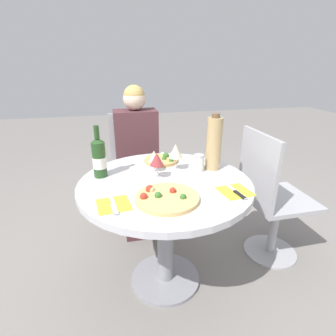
# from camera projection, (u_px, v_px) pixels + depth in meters

# --- Properties ---
(ground_plane) EXTENTS (12.00, 12.00, 0.00)m
(ground_plane) POSITION_uv_depth(u_px,v_px,m) (165.00, 279.00, 1.73)
(ground_plane) COLOR gray
(ground_plane) RESTS_ON ground
(dining_table) EXTENTS (0.96, 0.96, 0.72)m
(dining_table) POSITION_uv_depth(u_px,v_px,m) (165.00, 203.00, 1.51)
(dining_table) COLOR gray
(dining_table) RESTS_ON ground_plane
(chair_behind_diner) EXTENTS (0.42, 0.42, 0.93)m
(chair_behind_diner) POSITION_uv_depth(u_px,v_px,m) (137.00, 170.00, 2.30)
(chair_behind_diner) COLOR #ADADB2
(chair_behind_diner) RESTS_ON ground_plane
(seated_diner) EXTENTS (0.34, 0.42, 1.18)m
(seated_diner) POSITION_uv_depth(u_px,v_px,m) (139.00, 169.00, 2.14)
(seated_diner) COLOR #512D33
(seated_diner) RESTS_ON ground_plane
(chair_empty_side) EXTENTS (0.42, 0.42, 0.93)m
(chair_empty_side) POSITION_uv_depth(u_px,v_px,m) (270.00, 200.00, 1.80)
(chair_empty_side) COLOR #ADADB2
(chair_empty_side) RESTS_ON ground_plane
(pizza_large) EXTENTS (0.31, 0.31, 0.05)m
(pizza_large) POSITION_uv_depth(u_px,v_px,m) (166.00, 197.00, 1.26)
(pizza_large) COLOR #DBB26B
(pizza_large) RESTS_ON dining_table
(pizza_small_far) EXTENTS (0.22, 0.22, 0.05)m
(pizza_small_far) POSITION_uv_depth(u_px,v_px,m) (162.00, 160.00, 1.74)
(pizza_small_far) COLOR tan
(pizza_small_far) RESTS_ON dining_table
(wine_bottle) EXTENTS (0.08, 0.08, 0.30)m
(wine_bottle) POSITION_uv_depth(u_px,v_px,m) (99.00, 158.00, 1.48)
(wine_bottle) COLOR #23471E
(wine_bottle) RESTS_ON dining_table
(tall_carafe) EXTENTS (0.09, 0.09, 0.34)m
(tall_carafe) POSITION_uv_depth(u_px,v_px,m) (214.00, 143.00, 1.57)
(tall_carafe) COLOR tan
(tall_carafe) RESTS_ON dining_table
(sugar_shaker) EXTENTS (0.07, 0.07, 0.10)m
(sugar_shaker) POSITION_uv_depth(u_px,v_px,m) (199.00, 163.00, 1.58)
(sugar_shaker) COLOR silver
(sugar_shaker) RESTS_ON dining_table
(wine_glass_back_right) EXTENTS (0.08, 0.08, 0.16)m
(wine_glass_back_right) POSITION_uv_depth(u_px,v_px,m) (176.00, 151.00, 1.57)
(wine_glass_back_right) COLOR silver
(wine_glass_back_right) RESTS_ON dining_table
(wine_glass_front_left) EXTENTS (0.08, 0.08, 0.15)m
(wine_glass_front_left) POSITION_uv_depth(u_px,v_px,m) (157.00, 160.00, 1.46)
(wine_glass_front_left) COLOR silver
(wine_glass_front_left) RESTS_ON dining_table
(wine_glass_back_left) EXTENTS (0.07, 0.07, 0.13)m
(wine_glass_back_left) POSITION_uv_depth(u_px,v_px,m) (154.00, 157.00, 1.55)
(wine_glass_back_left) COLOR silver
(wine_glass_back_left) RESTS_ON dining_table
(place_setting_left) EXTENTS (0.17, 0.19, 0.01)m
(place_setting_left) POSITION_uv_depth(u_px,v_px,m) (114.00, 205.00, 1.21)
(place_setting_left) COLOR yellow
(place_setting_left) RESTS_ON dining_table
(place_setting_right) EXTENTS (0.17, 0.19, 0.01)m
(place_setting_right) POSITION_uv_depth(u_px,v_px,m) (235.00, 191.00, 1.33)
(place_setting_right) COLOR yellow
(place_setting_right) RESTS_ON dining_table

